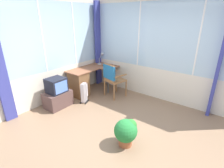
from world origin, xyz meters
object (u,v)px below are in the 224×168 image
tv_remote (105,66)px  space_heater (84,92)px  desk (81,82)px  tv_on_stand (57,94)px  desk_lamp (102,56)px  wooden_armchair (112,76)px  potted_plant (126,131)px

tv_remote → space_heater: (-1.08, -0.19, -0.47)m
desk → tv_on_stand: (-0.85, -0.07, -0.06)m
desk_lamp → wooden_armchair: bearing=-123.4°
desk → desk_lamp: size_ratio=3.76×
wooden_armchair → potted_plant: 2.01m
tv_remote → tv_on_stand: 1.72m
tv_on_stand → tv_remote: bearing=-5.8°
desk → desk_lamp: 1.12m
space_heater → potted_plant: space_heater is taller
tv_remote → space_heater: 1.19m
tv_remote → wooden_armchair: 0.71m
wooden_armchair → space_heater: (-0.69, 0.39, -0.34)m
space_heater → potted_plant: size_ratio=1.07×
desk_lamp → wooden_armchair: (-0.54, -0.81, -0.36)m
desk_lamp → tv_remote: 0.36m
desk_lamp → tv_on_stand: 1.92m
tv_remote → tv_on_stand: bearing=149.8°
desk → tv_remote: tv_remote is taller
desk_lamp → potted_plant: desk_lamp is taller
tv_remote → potted_plant: bearing=-156.4°
tv_remote → potted_plant: 2.71m
desk → space_heater: (-0.27, -0.42, -0.13)m
space_heater → desk: bearing=57.6°
space_heater → potted_plant: (-0.71, -1.80, 0.01)m
desk → space_heater: bearing=-122.4°
wooden_armchair → potted_plant: wooden_armchair is taller
desk → wooden_armchair: (0.42, -0.82, 0.22)m
desk_lamp → space_heater: (-1.23, -0.42, -0.70)m
desk → desk_lamp: bearing=-0.2°
tv_remote → potted_plant: (-1.79, -1.98, -0.45)m
desk_lamp → potted_plant: size_ratio=0.76×
desk → space_heater: size_ratio=2.66×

